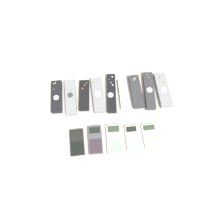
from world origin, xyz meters
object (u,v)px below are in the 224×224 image
Objects in this scene: remote_6 at (136,92)px; calculator_1 at (95,140)px; remote_1 at (71,97)px; remote_8 at (163,90)px; calculator_3 at (132,138)px; remote_2 at (84,95)px; remote_3 at (98,95)px; calculator_2 at (114,139)px; remote_4 at (111,93)px; remote_0 at (57,97)px; calculator_4 at (150,136)px; calculator_0 at (77,142)px; remote_5 at (124,94)px; remote_7 at (149,91)px.

remote_6 is 0.33m from calculator_1.
remote_8 reaches higher than remote_1.
remote_2 is at bearing 130.99° from calculator_3.
calculator_2 is (0.06, -0.24, -0.00)m from remote_3.
remote_6 is at bearing 45.75° from calculator_1.
remote_4 is at bearing 67.15° from calculator_1.
remote_0 is 0.51m from calculator_4.
calculator_2 reaches higher than calculator_0.
calculator_2 is at bearing -107.22° from remote_5.
remote_7 is (0.34, -0.00, 0.00)m from remote_2.
remote_0 is at bearing 174.51° from remote_3.
calculator_1 is at bearing -109.38° from remote_4.
remote_6 is (0.20, 0.00, 0.00)m from remote_3.
calculator_1 is 0.18m from calculator_3.
remote_6 reaches higher than calculator_0.
remote_3 reaches higher than calculator_2.
remote_5 is 1.37× the size of calculator_3.
remote_1 is 0.14m from remote_3.
calculator_1 is 1.16× the size of calculator_4.
remote_1 is at bearing 94.19° from calculator_0.
remote_2 is 0.28m from calculator_2.
calculator_3 reaches higher than calculator_4.
remote_7 is at bearing -1.36° from remote_0.
calculator_3 is at bearing -113.09° from remote_7.
calculator_0 is at bearing 177.64° from calculator_4.
calculator_1 is (0.12, -0.23, -0.00)m from remote_1.
remote_0 is 0.91× the size of remote_8.
remote_4 is 0.27m from remote_8.
calculator_0 is 0.35m from calculator_4.
calculator_2 is (0.28, -0.25, -0.00)m from remote_0.
remote_8 reaches higher than remote_3.
calculator_4 is (0.04, -0.24, -0.01)m from remote_6.
calculator_0 is at bearing -124.31° from remote_4.
remote_1 is 1.07× the size of remote_6.
remote_3 reaches higher than remote_5.
remote_2 is 0.88× the size of remote_8.
remote_6 is 1.57× the size of calculator_4.
calculator_3 is at bearing 179.30° from calculator_4.
remote_0 reaches higher than remote_4.
remote_3 is 0.20m from remote_6.
calculator_3 is (0.22, -0.24, -0.00)m from remote_2.
remote_3 is 1.03× the size of remote_8.
remote_0 is 0.35m from remote_5.
remote_0 is at bearing 169.88° from remote_1.
calculator_0 is 0.18m from calculator_2.
remote_6 is 0.40m from calculator_0.
calculator_3 is 1.03× the size of calculator_4.
calculator_3 is at bearing -41.51° from remote_1.
remote_1 is at bearing -175.39° from remote_4.
calculator_2 is (0.09, -0.00, 0.00)m from calculator_1.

